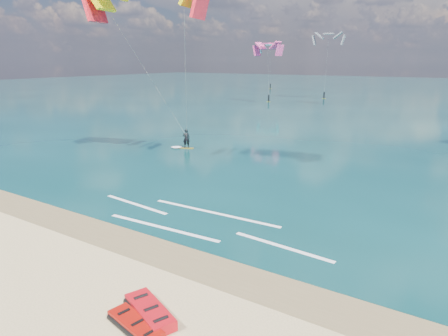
# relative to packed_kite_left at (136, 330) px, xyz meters

# --- Properties ---
(ground) EXTENTS (320.00, 320.00, 0.00)m
(ground) POSITION_rel_packed_kite_left_xyz_m (-3.78, 41.52, 0.00)
(ground) COLOR tan
(ground) RESTS_ON ground
(wet_sand_strip) EXTENTS (320.00, 2.40, 0.01)m
(wet_sand_strip) POSITION_rel_packed_kite_left_xyz_m (-3.78, 4.52, 0.00)
(wet_sand_strip) COLOR brown
(wet_sand_strip) RESTS_ON ground
(sea) EXTENTS (320.00, 200.00, 0.04)m
(sea) POSITION_rel_packed_kite_left_xyz_m (-3.78, 105.52, 0.02)
(sea) COLOR #093032
(sea) RESTS_ON ground
(packed_kite_left) EXTENTS (2.59, 1.52, 0.37)m
(packed_kite_left) POSITION_rel_packed_kite_left_xyz_m (0.00, 0.00, 0.00)
(packed_kite_left) COLOR #AA1009
(packed_kite_left) RESTS_ON ground
(packed_kite_mid) EXTENTS (2.85, 2.11, 0.44)m
(packed_kite_mid) POSITION_rel_packed_kite_left_xyz_m (-0.08, 0.75, 0.00)
(packed_kite_mid) COLOR red
(packed_kite_mid) RESTS_ON ground
(kitesurfer_main) EXTENTS (10.02, 9.48, 15.53)m
(kitesurfer_main) POSITION_rel_packed_kite_left_xyz_m (-13.94, 18.36, 7.99)
(kitesurfer_main) COLOR gold
(kitesurfer_main) RESTS_ON sea
(shoreline_foam) EXTENTS (14.71, 3.67, 0.01)m
(shoreline_foam) POSITION_rel_packed_kite_left_xyz_m (-3.68, 8.13, 0.04)
(shoreline_foam) COLOR white
(shoreline_foam) RESTS_ON ground
(distant_kites) EXTENTS (74.80, 38.62, 13.31)m
(distant_kites) POSITION_rel_packed_kite_left_xyz_m (-10.64, 79.34, 5.86)
(distant_kites) COLOR #398F34
(distant_kites) RESTS_ON ground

